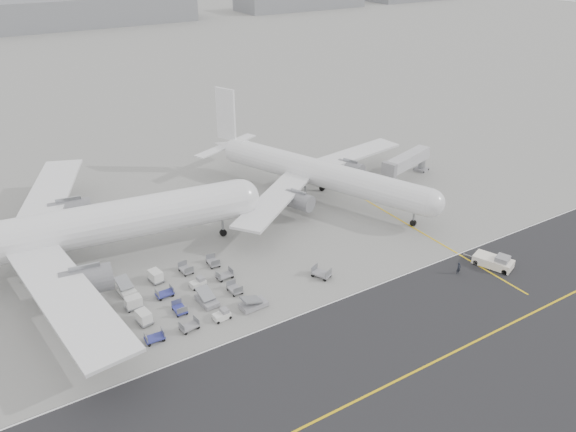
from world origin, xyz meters
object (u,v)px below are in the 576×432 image
airliner_b (315,172)px  ground_crew_a (459,268)px  airliner_a (54,233)px  pushback_tug (494,261)px  jet_bridge (407,162)px

airliner_b → ground_crew_a: (2.89, -33.16, -4.05)m
airliner_a → airliner_b: 46.35m
pushback_tug → ground_crew_a: bearing=146.5°
ground_crew_a → pushback_tug: bearing=-14.1°
airliner_a → ground_crew_a: (49.20, -31.72, -5.33)m
airliner_b → ground_crew_a: bearing=-107.5°
pushback_tug → jet_bridge: 33.56m
pushback_tug → ground_crew_a: 6.20m
airliner_b → jet_bridge: 20.35m
airliner_b → jet_bridge: size_ratio=3.23×
airliner_a → airliner_b: airliner_a is taller
airliner_b → ground_crew_a: 33.53m
airliner_a → pushback_tug: (55.24, -33.10, -5.41)m
ground_crew_a → jet_bridge: bearing=59.0°
pushback_tug → airliner_b: bearing=83.8°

